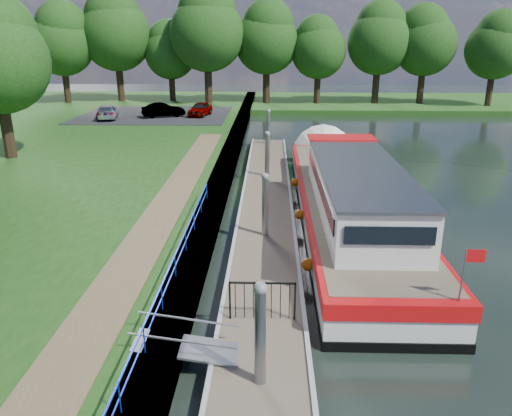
{
  "coord_description": "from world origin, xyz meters",
  "views": [
    {
      "loc": [
        0.19,
        -10.02,
        7.88
      ],
      "look_at": [
        -0.38,
        8.87,
        1.4
      ],
      "focal_mm": 35.0,
      "sensor_mm": 36.0,
      "label": 1
    }
  ],
  "objects_px": {
    "barge": "(345,195)",
    "car_a": "(200,109)",
    "car_b": "(163,110)",
    "pontoon": "(266,204)",
    "car_c": "(107,112)"
  },
  "relations": [
    {
      "from": "barge",
      "to": "car_b",
      "type": "relative_size",
      "value": 5.43
    },
    {
      "from": "car_a",
      "to": "car_b",
      "type": "relative_size",
      "value": 0.95
    },
    {
      "from": "barge",
      "to": "car_b",
      "type": "distance_m",
      "value": 28.22
    },
    {
      "from": "car_a",
      "to": "car_c",
      "type": "xyz_separation_m",
      "value": [
        -8.21,
        -2.06,
        -0.02
      ]
    },
    {
      "from": "barge",
      "to": "car_c",
      "type": "xyz_separation_m",
      "value": [
        -18.32,
        23.6,
        0.36
      ]
    },
    {
      "from": "pontoon",
      "to": "car_c",
      "type": "height_order",
      "value": "car_c"
    },
    {
      "from": "pontoon",
      "to": "car_c",
      "type": "relative_size",
      "value": 7.1
    },
    {
      "from": "pontoon",
      "to": "car_a",
      "type": "distance_m",
      "value": 25.21
    },
    {
      "from": "car_b",
      "to": "barge",
      "type": "bearing_deg",
      "value": -174.7
    },
    {
      "from": "barge",
      "to": "car_a",
      "type": "height_order",
      "value": "barge"
    },
    {
      "from": "barge",
      "to": "car_a",
      "type": "xyz_separation_m",
      "value": [
        -10.1,
        25.66,
        0.38
      ]
    },
    {
      "from": "barge",
      "to": "car_a",
      "type": "relative_size",
      "value": 5.7
    },
    {
      "from": "pontoon",
      "to": "car_c",
      "type": "xyz_separation_m",
      "value": [
        -14.72,
        22.27,
        1.26
      ]
    },
    {
      "from": "car_b",
      "to": "car_c",
      "type": "distance_m",
      "value": 5.03
    },
    {
      "from": "pontoon",
      "to": "barge",
      "type": "relative_size",
      "value": 1.42
    }
  ]
}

